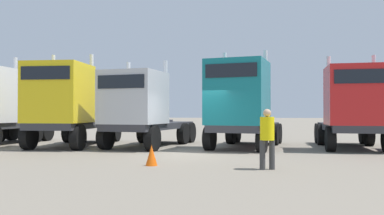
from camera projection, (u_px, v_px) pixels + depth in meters
name	position (u px, v px, depth m)	size (l,w,h in m)	color
ground	(193.00, 154.00, 15.01)	(200.00, 200.00, 0.00)	gray
semi_truck_yellow	(66.00, 105.00, 17.85)	(2.74, 6.47, 4.35)	#333338
semi_truck_silver	(141.00, 109.00, 17.68)	(3.53, 6.51, 3.98)	#333338
semi_truck_teal	(241.00, 104.00, 17.14)	(3.65, 6.36, 4.40)	#333338
semi_truck_red	(354.00, 107.00, 16.77)	(2.89, 5.80, 4.13)	#333338
visitor_in_hivis	(267.00, 134.00, 11.00)	(0.50, 0.50, 1.71)	#393939
traffic_cone_mid	(152.00, 155.00, 11.81)	(0.36, 0.36, 0.62)	#F2590C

